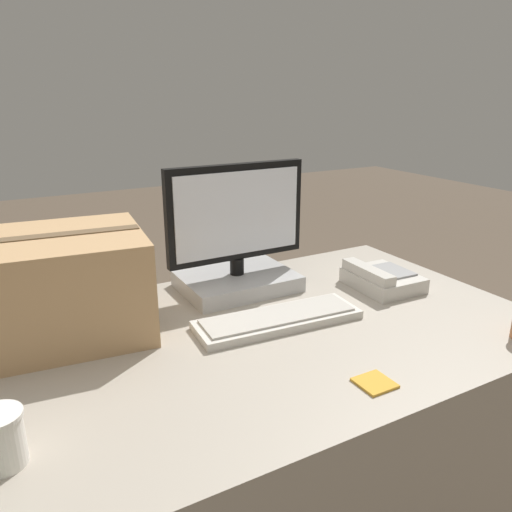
% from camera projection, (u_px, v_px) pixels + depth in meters
% --- Properties ---
extents(office_desk, '(1.80, 0.90, 0.75)m').
position_uv_depth(office_desk, '(211.00, 467.00, 1.35)').
color(office_desk, '#A89E8E').
rests_on(office_desk, ground_plane).
extents(monitor, '(0.45, 0.26, 0.39)m').
position_uv_depth(monitor, '(237.00, 248.00, 1.54)').
color(monitor, '#B7B7B7').
rests_on(monitor, office_desk).
extents(keyboard, '(0.46, 0.18, 0.03)m').
position_uv_depth(keyboard, '(278.00, 319.00, 1.34)').
color(keyboard, beige).
rests_on(keyboard, office_desk).
extents(desk_phone, '(0.19, 0.22, 0.08)m').
position_uv_depth(desk_phone, '(381.00, 279.00, 1.58)').
color(desk_phone, beige).
rests_on(desk_phone, office_desk).
extents(paper_cup_left, '(0.08, 0.08, 0.10)m').
position_uv_depth(paper_cup_left, '(0.00, 439.00, 0.82)').
color(paper_cup_left, white).
rests_on(paper_cup_left, office_desk).
extents(cardboard_box, '(0.44, 0.40, 0.26)m').
position_uv_depth(cardboard_box, '(64.00, 285.00, 1.26)').
color(cardboard_box, tan).
rests_on(cardboard_box, office_desk).
extents(sticky_note_pad, '(0.07, 0.07, 0.01)m').
position_uv_depth(sticky_note_pad, '(375.00, 383.00, 1.07)').
color(sticky_note_pad, gold).
rests_on(sticky_note_pad, office_desk).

